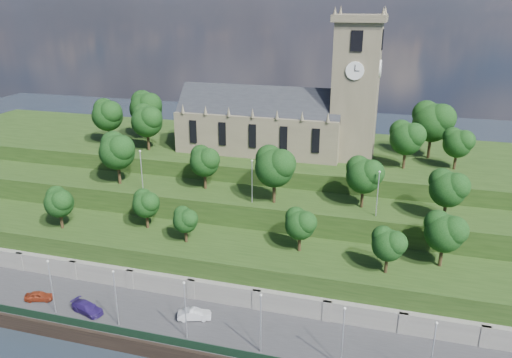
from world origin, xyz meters
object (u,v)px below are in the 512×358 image
(car_left, at_px, (39,296))
(car_right, at_px, (87,308))
(church, at_px, (285,115))
(car_middle, at_px, (194,314))

(car_left, height_order, car_right, car_right)
(car_left, bearing_deg, car_right, -112.06)
(church, xyz_separation_m, car_right, (-18.49, -42.17, -19.78))
(church, bearing_deg, car_right, -113.67)
(car_left, distance_m, car_middle, 23.76)
(church, xyz_separation_m, car_middle, (-3.38, -39.48, -19.77))
(car_middle, bearing_deg, car_right, 81.64)
(car_left, distance_m, car_right, 8.59)
(car_right, bearing_deg, car_middle, -63.24)
(church, xyz_separation_m, car_left, (-27.05, -41.46, -19.83))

